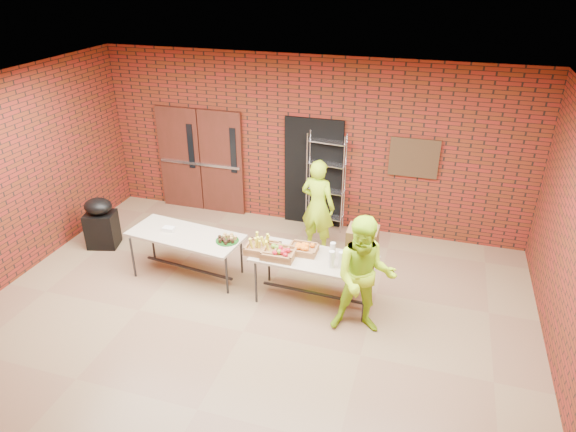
# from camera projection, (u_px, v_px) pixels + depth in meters

# --- Properties ---
(room) EXTENTS (8.08, 7.08, 3.28)m
(room) POSITION_uv_depth(u_px,v_px,m) (238.00, 231.00, 6.44)
(room) COLOR #886549
(room) RESTS_ON ground
(double_doors) EXTENTS (1.78, 0.12, 2.10)m
(double_doors) POSITION_uv_depth(u_px,v_px,m) (201.00, 161.00, 10.19)
(double_doors) COLOR #4B1D15
(double_doors) RESTS_ON room
(dark_doorway) EXTENTS (1.10, 0.06, 2.10)m
(dark_doorway) POSITION_uv_depth(u_px,v_px,m) (313.00, 173.00, 9.61)
(dark_doorway) COLOR black
(dark_doorway) RESTS_ON room
(bronze_plaque) EXTENTS (0.85, 0.04, 0.70)m
(bronze_plaque) POSITION_uv_depth(u_px,v_px,m) (414.00, 158.00, 8.91)
(bronze_plaque) COLOR #3B2817
(bronze_plaque) RESTS_ON room
(wire_rack) EXTENTS (0.72, 0.32, 1.90)m
(wire_rack) POSITION_uv_depth(u_px,v_px,m) (326.00, 183.00, 9.47)
(wire_rack) COLOR silver
(wire_rack) RESTS_ON room
(table_left) EXTENTS (1.92, 0.99, 0.75)m
(table_left) POSITION_uv_depth(u_px,v_px,m) (186.00, 238.00, 8.14)
(table_left) COLOR #BCAD90
(table_left) RESTS_ON room
(table_right) EXTENTS (1.85, 0.85, 0.75)m
(table_right) POSITION_uv_depth(u_px,v_px,m) (314.00, 261.00, 7.52)
(table_right) COLOR #BCAD90
(table_right) RESTS_ON room
(basket_bananas) EXTENTS (0.48, 0.37, 0.15)m
(basket_bananas) POSITION_uv_depth(u_px,v_px,m) (262.00, 248.00, 7.61)
(basket_bananas) COLOR #99673D
(basket_bananas) RESTS_ON table_right
(basket_oranges) EXTENTS (0.42, 0.33, 0.13)m
(basket_oranges) POSITION_uv_depth(u_px,v_px,m) (303.00, 249.00, 7.61)
(basket_oranges) COLOR #99673D
(basket_oranges) RESTS_ON table_right
(basket_apples) EXTENTS (0.47, 0.37, 0.15)m
(basket_apples) POSITION_uv_depth(u_px,v_px,m) (279.00, 253.00, 7.48)
(basket_apples) COLOR #99673D
(basket_apples) RESTS_ON table_right
(muffin_tray) EXTENTS (0.36, 0.36, 0.09)m
(muffin_tray) POSITION_uv_depth(u_px,v_px,m) (227.00, 239.00, 7.90)
(muffin_tray) COLOR #144913
(muffin_tray) RESTS_ON table_left
(napkin_box) EXTENTS (0.19, 0.12, 0.06)m
(napkin_box) POSITION_uv_depth(u_px,v_px,m) (169.00, 229.00, 8.20)
(napkin_box) COLOR white
(napkin_box) RESTS_ON table_left
(coffee_dispenser) EXTENTS (0.42, 0.38, 0.55)m
(coffee_dispenser) POSITION_uv_depth(u_px,v_px,m) (362.00, 246.00, 7.25)
(coffee_dispenser) COLOR #51381B
(coffee_dispenser) RESTS_ON table_right
(cup_stack_front) EXTENTS (0.09, 0.09, 0.26)m
(cup_stack_front) POSITION_uv_depth(u_px,v_px,m) (332.00, 259.00, 7.21)
(cup_stack_front) COLOR white
(cup_stack_front) RESTS_ON table_right
(cup_stack_mid) EXTENTS (0.08, 0.08, 0.25)m
(cup_stack_mid) POSITION_uv_depth(u_px,v_px,m) (341.00, 260.00, 7.21)
(cup_stack_mid) COLOR white
(cup_stack_mid) RESTS_ON table_right
(cup_stack_back) EXTENTS (0.08, 0.08, 0.25)m
(cup_stack_back) POSITION_uv_depth(u_px,v_px,m) (333.00, 250.00, 7.44)
(cup_stack_back) COLOR white
(cup_stack_back) RESTS_ON table_right
(covered_grill) EXTENTS (0.60, 0.54, 0.93)m
(covered_grill) POSITION_uv_depth(u_px,v_px,m) (101.00, 223.00, 9.09)
(covered_grill) COLOR black
(covered_grill) RESTS_ON room
(volunteer_woman) EXTENTS (0.69, 0.52, 1.69)m
(volunteer_woman) POSITION_uv_depth(u_px,v_px,m) (318.00, 206.00, 8.81)
(volunteer_woman) COLOR #AEE819
(volunteer_woman) RESTS_ON room
(volunteer_man) EXTENTS (0.95, 0.80, 1.74)m
(volunteer_man) POSITION_uv_depth(u_px,v_px,m) (364.00, 277.00, 6.83)
(volunteer_man) COLOR #AEE819
(volunteer_man) RESTS_ON room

